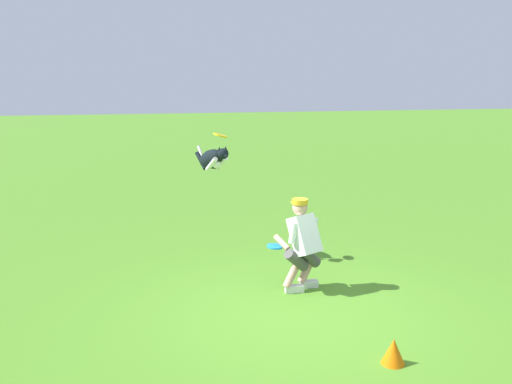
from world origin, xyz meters
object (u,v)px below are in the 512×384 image
object	(u,v)px
dog	(212,159)
frisbee_held	(275,246)
frisbee_flying	(220,135)
person	(303,242)
training_cone	(393,351)

from	to	relation	value
dog	frisbee_held	bearing A→B (deg)	3.62
dog	frisbee_flying	xyz separation A→B (m)	(-0.11, 0.23, 0.41)
person	frisbee_held	xyz separation A→B (m)	(0.36, -0.14, -0.09)
dog	person	bearing A→B (deg)	11.38
frisbee_flying	dog	bearing A→B (deg)	-65.80
dog	training_cone	size ratio (longest dim) A/B	3.61
frisbee_flying	training_cone	distance (m)	4.33
person	frisbee_flying	size ratio (longest dim) A/B	5.75
person	training_cone	xyz separation A→B (m)	(-0.46, 2.17, -0.56)
dog	frisbee_held	size ratio (longest dim) A/B	4.56
frisbee_held	training_cone	bearing A→B (deg)	109.54
person	dog	xyz separation A→B (m)	(1.07, -1.71, 0.91)
person	frisbee_held	distance (m)	0.40
frisbee_held	frisbee_flying	bearing A→B (deg)	-65.79
training_cone	frisbee_held	bearing A→B (deg)	-70.46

